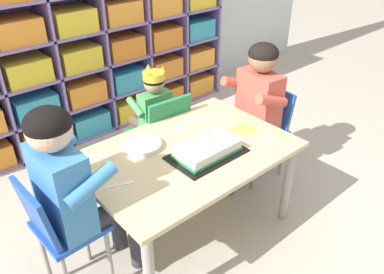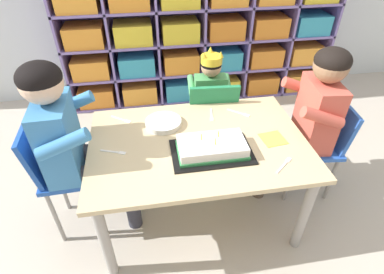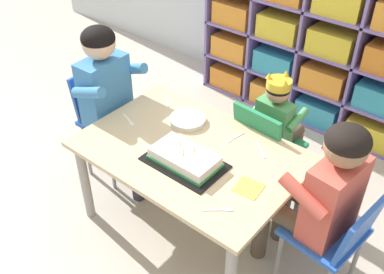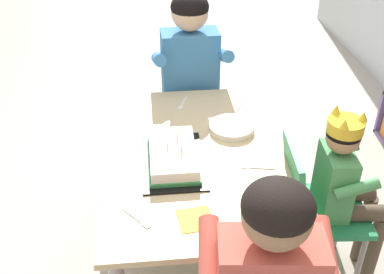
# 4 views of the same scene
# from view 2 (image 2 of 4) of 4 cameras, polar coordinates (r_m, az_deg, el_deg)

# --- Properties ---
(ground) EXTENTS (16.00, 16.00, 0.00)m
(ground) POSITION_cam_2_polar(r_m,az_deg,el_deg) (2.01, 0.97, -13.60)
(ground) COLOR #BCB2A3
(storage_cubby_shelf) EXTENTS (2.48, 0.34, 1.45)m
(storage_cubby_shelf) POSITION_cam_2_polar(r_m,az_deg,el_deg) (2.91, 1.90, 20.03)
(storage_cubby_shelf) COLOR #7F6BB2
(storage_cubby_shelf) RESTS_ON ground
(activity_table) EXTENTS (1.15, 0.78, 0.57)m
(activity_table) POSITION_cam_2_polar(r_m,az_deg,el_deg) (1.66, 1.14, -2.79)
(activity_table) COLOR #D1B789
(activity_table) RESTS_ON ground
(classroom_chair_blue) EXTENTS (0.36, 0.37, 0.69)m
(classroom_chair_blue) POSITION_cam_2_polar(r_m,az_deg,el_deg) (2.11, 3.57, 4.04)
(classroom_chair_blue) COLOR #238451
(classroom_chair_blue) RESTS_ON ground
(child_with_crown) EXTENTS (0.31, 0.31, 0.84)m
(child_with_crown) POSITION_cam_2_polar(r_m,az_deg,el_deg) (2.14, 3.24, 8.50)
(child_with_crown) COLOR #4C9E5B
(child_with_crown) RESTS_ON ground
(classroom_chair_adult_side) EXTENTS (0.32, 0.31, 0.72)m
(classroom_chair_adult_side) POSITION_cam_2_polar(r_m,az_deg,el_deg) (1.78, -23.64, -5.64)
(classroom_chair_adult_side) COLOR #1E4CA8
(classroom_chair_adult_side) RESTS_ON ground
(adult_helper_seated) EXTENTS (0.44, 0.41, 1.04)m
(adult_helper_seated) POSITION_cam_2_polar(r_m,az_deg,el_deg) (1.63, -21.61, 0.12)
(adult_helper_seated) COLOR #3D7FBC
(adult_helper_seated) RESTS_ON ground
(classroom_chair_guest_side) EXTENTS (0.39, 0.38, 0.63)m
(classroom_chair_guest_side) POSITION_cam_2_polar(r_m,az_deg,el_deg) (2.08, 22.57, -0.46)
(classroom_chair_guest_side) COLOR blue
(classroom_chair_guest_side) RESTS_ON ground
(guest_at_table_side) EXTENTS (0.45, 0.43, 0.98)m
(guest_at_table_side) POSITION_cam_2_polar(r_m,az_deg,el_deg) (1.92, 21.01, 4.46)
(guest_at_table_side) COLOR #D15647
(guest_at_table_side) RESTS_ON ground
(birthday_cake_on_tray) EXTENTS (0.41, 0.26, 0.10)m
(birthday_cake_on_tray) POSITION_cam_2_polar(r_m,az_deg,el_deg) (1.52, 3.73, -2.06)
(birthday_cake_on_tray) COLOR black
(birthday_cake_on_tray) RESTS_ON activity_table
(paper_plate_stack) EXTENTS (0.20, 0.20, 0.03)m
(paper_plate_stack) POSITION_cam_2_polar(r_m,az_deg,el_deg) (1.73, -5.38, 2.70)
(paper_plate_stack) COLOR white
(paper_plate_stack) RESTS_ON activity_table
(paper_napkin_square) EXTENTS (0.14, 0.14, 0.00)m
(paper_napkin_square) POSITION_cam_2_polar(r_m,az_deg,el_deg) (1.68, 14.95, -0.32)
(paper_napkin_square) COLOR #F4DB4C
(paper_napkin_square) RESTS_ON activity_table
(fork_beside_plate_stack) EXTENTS (0.12, 0.09, 0.00)m
(fork_beside_plate_stack) POSITION_cam_2_polar(r_m,az_deg,el_deg) (1.82, -12.99, 3.22)
(fork_beside_plate_stack) COLOR white
(fork_beside_plate_stack) RESTS_ON activity_table
(fork_near_child_seat) EXTENTS (0.04, 0.13, 0.00)m
(fork_near_child_seat) POSITION_cam_2_polar(r_m,az_deg,el_deg) (1.81, 3.71, 4.05)
(fork_near_child_seat) COLOR white
(fork_near_child_seat) RESTS_ON activity_table
(fork_near_cake_tray) EXTENTS (0.13, 0.06, 0.00)m
(fork_near_cake_tray) POSITION_cam_2_polar(r_m,az_deg,el_deg) (1.58, -14.31, -2.75)
(fork_near_cake_tray) COLOR white
(fork_near_cake_tray) RESTS_ON activity_table
(fork_by_napkin) EXTENTS (0.11, 0.10, 0.00)m
(fork_by_napkin) POSITION_cam_2_polar(r_m,az_deg,el_deg) (1.53, 16.99, -4.89)
(fork_by_napkin) COLOR white
(fork_by_napkin) RESTS_ON activity_table
(fork_scattered_mid_table) EXTENTS (0.12, 0.11, 0.00)m
(fork_scattered_mid_table) POSITION_cam_2_polar(r_m,az_deg,el_deg) (1.85, 8.96, 4.48)
(fork_scattered_mid_table) COLOR white
(fork_scattered_mid_table) RESTS_ON activity_table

